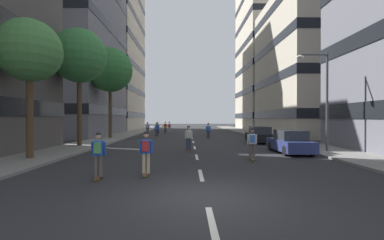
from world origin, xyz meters
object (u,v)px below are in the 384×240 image
skater_0 (98,152)px  skater_1 (158,127)px  parked_car_near (290,142)px  skater_6 (252,142)px  skater_9 (189,137)px  street_tree_far (79,56)px  street_tree_near (110,70)px  skater_4 (157,129)px  skater_8 (146,150)px  parked_car_mid (260,135)px  skater_3 (208,130)px  street_tree_mid (29,51)px  skater_7 (165,126)px  skater_2 (148,127)px  skater_5 (169,127)px  streetlamp_right (322,91)px

skater_0 → skater_1: 28.55m
parked_car_near → skater_1: skater_1 is taller
skater_6 → skater_9: (-3.45, 4.17, 0.00)m
street_tree_far → skater_9: bearing=-16.9°
street_tree_near → skater_0: street_tree_near is taller
skater_4 → skater_8: (2.19, -22.36, 0.03)m
parked_car_mid → skater_1: size_ratio=2.47×
skater_3 → street_tree_mid: bearing=-125.9°
street_tree_near → skater_6: 20.49m
street_tree_near → skater_9: street_tree_near is taller
skater_7 → skater_8: (1.89, -31.49, 0.00)m
skater_7 → street_tree_near: bearing=-111.8°
parked_car_near → street_tree_far: 17.08m
skater_1 → skater_2: (-1.26, -1.55, 0.00)m
street_tree_near → skater_6: street_tree_near is taller
skater_2 → skater_7: 5.49m
street_tree_mid → skater_6: (12.09, -0.19, -4.91)m
street_tree_mid → street_tree_far: street_tree_far is taller
skater_6 → street_tree_near: bearing=128.6°
skater_1 → skater_3: size_ratio=1.00×
street_tree_mid → skater_0: bearing=-40.8°
skater_2 → skater_5: 4.37m
parked_car_mid → skater_3: 6.51m
street_tree_near → parked_car_mid: bearing=-17.0°
skater_4 → skater_8: same height
parked_car_near → skater_3: 12.93m
parked_car_near → street_tree_far: (-15.34, 3.72, 6.51)m
parked_car_mid → skater_8: size_ratio=2.47×
skater_5 → skater_9: 22.01m
street_tree_far → parked_car_near: bearing=-13.6°
streetlamp_right → skater_0: bearing=-148.5°
skater_8 → skater_7: bearing=93.4°
parked_car_near → street_tree_near: bearing=141.8°
skater_2 → parked_car_mid: bearing=-44.6°
parked_car_mid → skater_8: (-8.43, -14.22, 0.32)m
skater_9 → skater_6: bearing=-50.4°
skater_9 → street_tree_near: bearing=128.2°
street_tree_mid → skater_2: (2.98, 22.47, -4.91)m
parked_car_mid → street_tree_mid: 19.20m
skater_0 → skater_8: same height
parked_car_mid → skater_3: (-4.47, 4.71, 0.32)m
streetlamp_right → skater_4: size_ratio=3.65×
street_tree_far → skater_2: size_ratio=5.19×
skater_4 → skater_6: same height
skater_4 → skater_6: size_ratio=1.00×
parked_car_mid → skater_2: size_ratio=2.47×
skater_2 → skater_4: bearing=-66.6°
streetlamp_right → skater_6: streetlamp_right is taller
skater_3 → skater_9: same height
streetlamp_right → skater_9: size_ratio=3.65×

